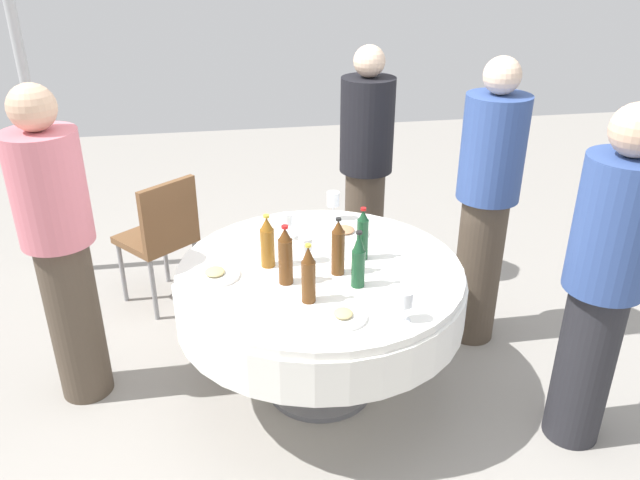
# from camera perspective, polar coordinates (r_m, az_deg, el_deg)

# --- Properties ---
(ground_plane) EXTENTS (10.00, 10.00, 0.00)m
(ground_plane) POSITION_cam_1_polar(r_m,az_deg,el_deg) (3.49, 0.00, -13.18)
(ground_plane) COLOR gray
(dining_table) EXTENTS (1.43, 1.43, 0.74)m
(dining_table) POSITION_cam_1_polar(r_m,az_deg,el_deg) (3.15, 0.00, -4.81)
(dining_table) COLOR white
(dining_table) RESTS_ON ground_plane
(bottle_brown_front) EXTENTS (0.06, 0.06, 0.29)m
(bottle_brown_front) POSITION_cam_1_polar(r_m,az_deg,el_deg) (2.96, 1.64, -0.72)
(bottle_brown_front) COLOR #593314
(bottle_brown_front) RESTS_ON dining_table
(bottle_brown_inner) EXTENTS (0.06, 0.06, 0.28)m
(bottle_brown_inner) POSITION_cam_1_polar(r_m,az_deg,el_deg) (2.74, -1.05, -3.20)
(bottle_brown_inner) COLOR #593314
(bottle_brown_inner) RESTS_ON dining_table
(bottle_dark_green_rear) EXTENTS (0.06, 0.06, 0.28)m
(bottle_dark_green_rear) POSITION_cam_1_polar(r_m,az_deg,el_deg) (3.10, 3.87, 0.44)
(bottle_dark_green_rear) COLOR #194728
(bottle_dark_green_rear) RESTS_ON dining_table
(bottle_brown_west) EXTENTS (0.07, 0.07, 0.29)m
(bottle_brown_west) POSITION_cam_1_polar(r_m,az_deg,el_deg) (2.88, -3.14, -1.49)
(bottle_brown_west) COLOR #593314
(bottle_brown_west) RESTS_ON dining_table
(bottle_dark_green_outer) EXTENTS (0.06, 0.06, 0.28)m
(bottle_dark_green_outer) POSITION_cam_1_polar(r_m,az_deg,el_deg) (2.86, 3.49, -1.91)
(bottle_dark_green_outer) COLOR #194728
(bottle_dark_green_outer) RESTS_ON dining_table
(bottle_amber_mid) EXTENTS (0.07, 0.07, 0.27)m
(bottle_amber_mid) POSITION_cam_1_polar(r_m,az_deg,el_deg) (3.04, -4.78, -0.23)
(bottle_amber_mid) COLOR #8C5619
(bottle_amber_mid) RESTS_ON dining_table
(wine_glass_west) EXTENTS (0.07, 0.07, 0.13)m
(wine_glass_west) POSITION_cam_1_polar(r_m,az_deg,el_deg) (3.09, -1.32, -0.41)
(wine_glass_west) COLOR white
(wine_glass_west) RESTS_ON dining_table
(wine_glass_outer) EXTENTS (0.06, 0.06, 0.15)m
(wine_glass_outer) POSITION_cam_1_polar(r_m,az_deg,el_deg) (3.31, -2.99, 1.78)
(wine_glass_outer) COLOR white
(wine_glass_outer) RESTS_ON dining_table
(wine_glass_mid) EXTENTS (0.07, 0.07, 0.14)m
(wine_glass_mid) POSITION_cam_1_polar(r_m,az_deg,el_deg) (2.64, 7.67, -5.37)
(wine_glass_mid) COLOR white
(wine_glass_mid) RESTS_ON dining_table
(wine_glass_south) EXTENTS (0.07, 0.07, 0.16)m
(wine_glass_south) POSITION_cam_1_polar(r_m,az_deg,el_deg) (3.54, 1.20, 3.66)
(wine_glass_south) COLOR white
(wine_glass_south) RESTS_ON dining_table
(plate_left) EXTENTS (0.24, 0.24, 0.04)m
(plate_left) POSITION_cam_1_polar(r_m,az_deg,el_deg) (3.03, -9.47, -3.07)
(plate_left) COLOR white
(plate_left) RESTS_ON dining_table
(plate_near) EXTENTS (0.20, 0.20, 0.04)m
(plate_near) POSITION_cam_1_polar(r_m,az_deg,el_deg) (2.68, 2.11, -6.90)
(plate_near) COLOR white
(plate_near) RESTS_ON dining_table
(plate_east) EXTENTS (0.25, 0.25, 0.04)m
(plate_east) POSITION_cam_1_polar(r_m,az_deg,el_deg) (3.41, 2.27, 0.73)
(plate_east) COLOR white
(plate_east) RESTS_ON dining_table
(knife_inner) EXTENTS (0.07, 0.18, 0.00)m
(knife_inner) POSITION_cam_1_polar(r_m,az_deg,el_deg) (2.92, 7.94, -4.34)
(knife_inner) COLOR silver
(knife_inner) RESTS_ON dining_table
(spoon_rear) EXTENTS (0.16, 0.11, 0.00)m
(spoon_rear) POSITION_cam_1_polar(r_m,az_deg,el_deg) (3.19, 1.07, -1.25)
(spoon_rear) COLOR silver
(spoon_rear) RESTS_ON dining_table
(person_front) EXTENTS (0.34, 0.34, 1.64)m
(person_front) POSITION_cam_1_polar(r_m,az_deg,el_deg) (3.26, -22.43, -0.56)
(person_front) COLOR #4C3F33
(person_front) RESTS_ON ground_plane
(person_inner) EXTENTS (0.34, 0.34, 1.63)m
(person_inner) POSITION_cam_1_polar(r_m,az_deg,el_deg) (2.99, 24.25, -3.36)
(person_inner) COLOR #26262B
(person_inner) RESTS_ON ground_plane
(person_rear) EXTENTS (0.34, 0.34, 1.66)m
(person_rear) POSITION_cam_1_polar(r_m,az_deg,el_deg) (3.59, 14.80, 3.30)
(person_rear) COLOR #4C3F33
(person_rear) RESTS_ON ground_plane
(person_west) EXTENTS (0.34, 0.34, 1.61)m
(person_west) POSITION_cam_1_polar(r_m,az_deg,el_deg) (4.11, 4.16, 6.59)
(person_west) COLOR #4C3F33
(person_west) RESTS_ON ground_plane
(chair_mid) EXTENTS (0.56, 0.56, 0.87)m
(chair_mid) POSITION_cam_1_polar(r_m,az_deg,el_deg) (4.06, -14.10, 0.68)
(chair_mid) COLOR brown
(chair_mid) RESTS_ON ground_plane
(tent_pole_main) EXTENTS (0.07, 0.07, 2.63)m
(tent_pole_main) POSITION_cam_1_polar(r_m,az_deg,el_deg) (4.51, -24.98, 12.31)
(tent_pole_main) COLOR #B2B5B7
(tent_pole_main) RESTS_ON ground_plane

